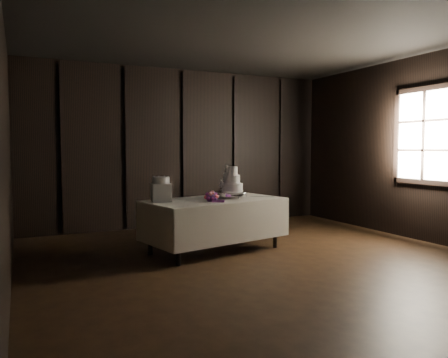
# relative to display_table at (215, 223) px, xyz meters

# --- Properties ---
(room) EXTENTS (6.08, 7.08, 3.08)m
(room) POSITION_rel_display_table_xyz_m (0.33, -1.29, 1.08)
(room) COLOR black
(room) RESTS_ON ground
(window) EXTENTS (0.06, 1.16, 1.56)m
(window) POSITION_rel_display_table_xyz_m (3.30, -0.79, 1.28)
(window) COLOR black
(window) RESTS_ON room
(display_table) EXTENTS (2.16, 1.43, 0.76)m
(display_table) POSITION_rel_display_table_xyz_m (0.00, 0.00, 0.00)
(display_table) COLOR beige
(display_table) RESTS_ON ground
(cake_stand) EXTENTS (0.63, 0.63, 0.09)m
(cake_stand) POSITION_rel_display_table_xyz_m (0.32, 0.08, 0.39)
(cake_stand) COLOR silver
(cake_stand) RESTS_ON display_table
(wedding_cake) EXTENTS (0.36, 0.31, 0.38)m
(wedding_cake) POSITION_rel_display_table_xyz_m (0.30, 0.06, 0.58)
(wedding_cake) COLOR white
(wedding_cake) RESTS_ON cake_stand
(bouquet) EXTENTS (0.42, 0.45, 0.17)m
(bouquet) POSITION_rel_display_table_xyz_m (-0.14, -0.21, 0.40)
(bouquet) COLOR #E9504F
(bouquet) RESTS_ON display_table
(box_pedestal) EXTENTS (0.30, 0.30, 0.25)m
(box_pedestal) POSITION_rel_display_table_xyz_m (-0.78, 0.06, 0.47)
(box_pedestal) COLOR white
(box_pedestal) RESTS_ON display_table
(small_cake) EXTENTS (0.24, 0.24, 0.09)m
(small_cake) POSITION_rel_display_table_xyz_m (-0.78, 0.06, 0.64)
(small_cake) COLOR white
(small_cake) RESTS_ON box_pedestal
(cake_knife) EXTENTS (0.29, 0.27, 0.01)m
(cake_knife) POSITION_rel_display_table_xyz_m (0.73, -0.03, 0.35)
(cake_knife) COLOR silver
(cake_knife) RESTS_ON display_table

